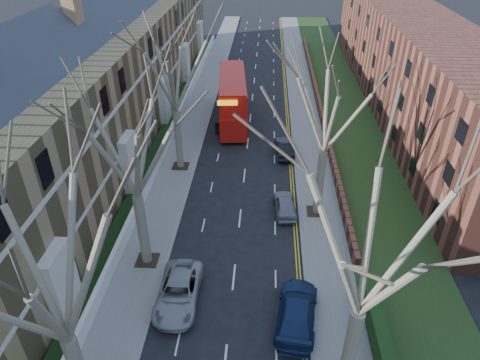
# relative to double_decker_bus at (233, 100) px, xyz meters

# --- Properties ---
(pavement_left) EXTENTS (3.00, 102.00, 0.12)m
(pavement_left) POSITION_rel_double_decker_bus_xyz_m (-4.13, 0.89, -2.33)
(pavement_left) COLOR slate
(pavement_left) RESTS_ON ground
(pavement_right) EXTENTS (3.00, 102.00, 0.12)m
(pavement_right) POSITION_rel_double_decker_bus_xyz_m (7.87, 0.89, -2.33)
(pavement_right) COLOR slate
(pavement_right) RESTS_ON ground
(terrace_left) EXTENTS (9.70, 78.00, 13.60)m
(terrace_left) POSITION_rel_double_decker_bus_xyz_m (-11.78, -7.11, 3.14)
(terrace_left) COLOR olive
(terrace_left) RESTS_ON ground
(flats_right) EXTENTS (13.97, 54.00, 10.00)m
(flats_right) POSITION_rel_double_decker_bus_xyz_m (19.33, 4.89, 2.59)
(flats_right) COLOR brown
(flats_right) RESTS_ON ground
(front_wall_left) EXTENTS (0.30, 78.00, 1.00)m
(front_wall_left) POSITION_rel_double_decker_bus_xyz_m (-5.78, -7.11, -1.77)
(front_wall_left) COLOR white
(front_wall_left) RESTS_ON ground
(grass_verge_right) EXTENTS (6.00, 102.00, 0.06)m
(grass_verge_right) POSITION_rel_double_decker_bus_xyz_m (12.37, 0.89, -2.24)
(grass_verge_right) COLOR #203613
(grass_verge_right) RESTS_ON ground
(tree_left_mid) EXTENTS (10.50, 10.50, 14.71)m
(tree_left_mid) POSITION_rel_double_decker_bus_xyz_m (-3.83, -32.11, 7.17)
(tree_left_mid) COLOR brown
(tree_left_mid) RESTS_ON ground
(tree_left_far) EXTENTS (10.15, 10.15, 14.22)m
(tree_left_far) POSITION_rel_double_decker_bus_xyz_m (-3.83, -22.11, 6.85)
(tree_left_far) COLOR brown
(tree_left_far) RESTS_ON ground
(tree_left_dist) EXTENTS (10.50, 10.50, 14.71)m
(tree_left_dist) POSITION_rel_double_decker_bus_xyz_m (-3.83, -10.11, 7.17)
(tree_left_dist) COLOR brown
(tree_left_dist) RESTS_ON ground
(tree_right_mid) EXTENTS (10.50, 10.50, 14.71)m
(tree_right_mid) POSITION_rel_double_decker_bus_xyz_m (7.57, -30.11, 7.17)
(tree_right_mid) COLOR brown
(tree_right_mid) RESTS_ON ground
(tree_right_far) EXTENTS (10.15, 10.15, 14.22)m
(tree_right_far) POSITION_rel_double_decker_bus_xyz_m (7.57, -16.11, 6.85)
(tree_right_far) COLOR brown
(tree_right_far) RESTS_ON ground
(double_decker_bus) EXTENTS (3.72, 11.84, 4.85)m
(double_decker_bus) POSITION_rel_double_decker_bus_xyz_m (0.00, 0.00, 0.00)
(double_decker_bus) COLOR red
(double_decker_bus) RESTS_ON ground
(car_left_far) EXTENTS (2.35, 5.10, 1.42)m
(car_left_far) POSITION_rel_double_decker_bus_xyz_m (-1.16, -25.20, -1.68)
(car_left_far) COLOR #97979C
(car_left_far) RESTS_ON ground
(car_right_near) EXTENTS (2.76, 5.44, 1.51)m
(car_right_near) POSITION_rel_double_decker_bus_xyz_m (5.57, -26.20, -1.63)
(car_right_near) COLOR navy
(car_right_near) RESTS_ON ground
(car_right_mid) EXTENTS (1.84, 3.92, 1.30)m
(car_right_mid) POSITION_rel_double_decker_bus_xyz_m (5.20, -16.07, -1.74)
(car_right_mid) COLOR gray
(car_right_mid) RESTS_ON ground
(car_right_far) EXTENTS (1.81, 4.36, 1.40)m
(car_right_far) POSITION_rel_double_decker_bus_xyz_m (5.37, -7.09, -1.69)
(car_right_far) COLOR black
(car_right_far) RESTS_ON ground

